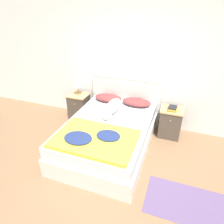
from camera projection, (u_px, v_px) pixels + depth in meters
ground_plane at (89, 192)px, 2.85m from camera, size 16.00×16.00×0.00m
wall_back at (132, 65)px, 3.99m from camera, size 9.00×0.06×2.55m
bed at (108, 136)px, 3.59m from camera, size 1.43×2.03×0.55m
headboard at (125, 99)px, 4.32m from camera, size 1.51×0.06×1.03m
nightstand_left at (79, 106)px, 4.53m from camera, size 0.43×0.40×0.60m
nightstand_right at (170, 122)px, 3.93m from camera, size 0.43×0.40×0.60m
pillow_left at (108, 98)px, 4.18m from camera, size 0.57×0.32×0.14m
pillow_right at (137, 102)px, 3.99m from camera, size 0.57×0.32×0.14m
quilt at (94, 138)px, 2.98m from camera, size 1.22×0.84×0.11m
dog at (112, 107)px, 3.74m from camera, size 0.24×0.83×0.20m
book_stack at (173, 108)px, 3.75m from camera, size 0.19×0.22×0.06m
table_lamp at (78, 84)px, 4.29m from camera, size 0.21×0.21×0.31m
rug at (190, 204)px, 2.67m from camera, size 1.18×0.66×0.00m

